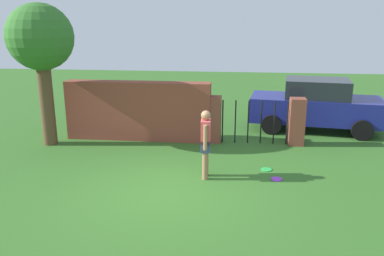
% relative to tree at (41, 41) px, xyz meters
% --- Properties ---
extents(ground_plane, '(40.00, 40.00, 0.00)m').
position_rel_tree_xyz_m(ground_plane, '(4.02, -2.95, -3.01)').
color(ground_plane, '#336623').
extents(brick_wall, '(4.43, 0.50, 1.80)m').
position_rel_tree_xyz_m(brick_wall, '(2.52, 0.76, -2.12)').
color(brick_wall, brown).
rests_on(brick_wall, ground).
extents(tree, '(1.86, 1.86, 4.06)m').
position_rel_tree_xyz_m(tree, '(0.00, 0.00, 0.00)').
color(tree, brown).
rests_on(tree, ground).
extents(person, '(0.24, 0.54, 1.62)m').
position_rel_tree_xyz_m(person, '(4.82, -2.05, -2.12)').
color(person, '#9E704C').
rests_on(person, ground).
extents(fence_gate, '(2.88, 0.44, 1.40)m').
position_rel_tree_xyz_m(fence_gate, '(6.05, 0.76, -2.32)').
color(fence_gate, brown).
rests_on(fence_gate, ground).
extents(car, '(4.39, 2.35, 1.72)m').
position_rel_tree_xyz_m(car, '(8.11, 2.46, -2.15)').
color(car, navy).
rests_on(car, ground).
extents(frisbee_green, '(0.27, 0.27, 0.02)m').
position_rel_tree_xyz_m(frisbee_green, '(6.28, -1.40, -3.01)').
color(frisbee_green, green).
rests_on(frisbee_green, ground).
extents(frisbee_purple, '(0.27, 0.27, 0.02)m').
position_rel_tree_xyz_m(frisbee_purple, '(6.48, -1.99, -3.01)').
color(frisbee_purple, purple).
rests_on(frisbee_purple, ground).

